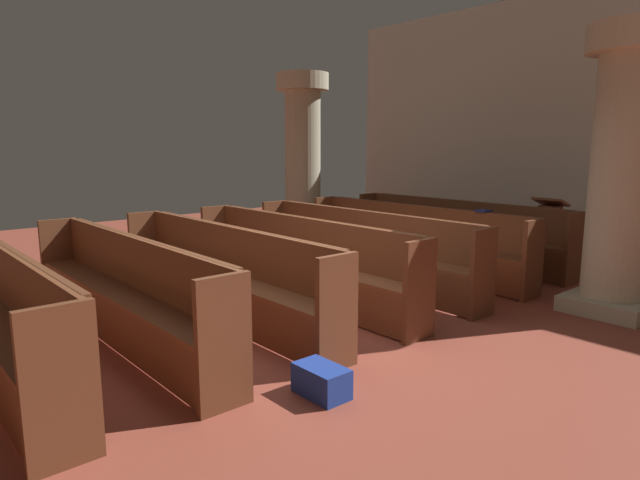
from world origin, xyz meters
The scene contains 13 objects.
ground_plane centered at (0.00, 0.00, 0.00)m, with size 19.20×19.20×0.00m, color brown.
back_wall centered at (0.00, 6.08, 2.25)m, with size 10.00×0.16×4.50m, color silver.
pew_row_0 centered at (-0.94, 3.91, 0.54)m, with size 3.91×0.47×1.00m.
pew_row_1 centered at (-0.94, 2.82, 0.54)m, with size 3.91×0.46×1.00m.
pew_row_2 centered at (-0.94, 1.72, 0.54)m, with size 3.91×0.47×1.00m.
pew_row_3 centered at (-0.94, 0.63, 0.54)m, with size 3.91×0.46×1.00m.
pew_row_4 centered at (-0.94, -0.46, 0.54)m, with size 3.91×0.46×1.00m.
pew_row_5 centered at (-0.94, -1.55, 0.54)m, with size 3.91×0.47×1.00m.
pillar_aisle_side centered at (1.83, 3.01, 1.65)m, with size 0.95×0.95×3.17m.
pillar_far_side centered at (-3.66, 2.94, 1.65)m, with size 0.95×0.95×3.17m.
lectern centered at (0.13, 4.90, 0.45)m, with size 0.48×0.45×1.08m.
hymn_book centered at (0.13, 3.00, 1.02)m, with size 0.17×0.19×0.03m, color navy.
kneeler_box_blue centered at (1.26, -0.90, 0.12)m, with size 0.43×0.26×0.23m, color navy.
Camera 1 is at (4.21, -3.48, 1.89)m, focal length 30.63 mm.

